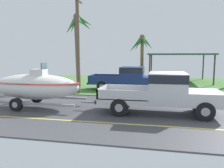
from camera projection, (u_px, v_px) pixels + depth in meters
name	position (u px, v px, depth m)	size (l,w,h in m)	color
ground	(177.00, 89.00, 18.25)	(36.00, 22.00, 0.11)	#424247
pickup_truck_towing	(166.00, 91.00, 10.38)	(5.73, 2.03, 1.93)	silver
boat_on_trailer	(35.00, 86.00, 11.72)	(6.12, 2.16, 2.34)	gray
parked_pickup_background	(132.00, 77.00, 17.24)	(5.96, 2.00, 1.85)	navy
carport_awning	(179.00, 55.00, 23.01)	(6.24, 5.66, 2.91)	#4C4238
palm_tree_near_right	(142.00, 47.00, 24.22)	(2.80, 2.81, 5.00)	brown
palm_tree_mid	(78.00, 32.00, 18.79)	(2.66, 3.61, 6.22)	brown
utility_pole	(78.00, 41.00, 15.45)	(0.24, 1.80, 7.05)	brown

